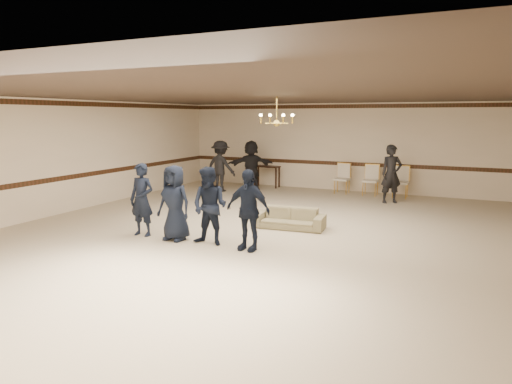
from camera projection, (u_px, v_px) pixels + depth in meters
room at (260, 166)px, 10.30m from camera, size 12.01×14.01×3.21m
chair_rail at (337, 163)px, 16.65m from camera, size 12.00×0.02×0.14m
crown_molding at (339, 106)px, 16.30m from camera, size 12.00×0.02×0.14m
chandelier at (277, 110)px, 10.98m from camera, size 0.94×0.94×0.89m
boy_a at (142, 200)px, 10.27m from camera, size 0.62×0.42×1.68m
boy_b at (175, 203)px, 9.90m from camera, size 0.85×0.57×1.68m
boy_c at (210, 206)px, 9.52m from camera, size 0.82×0.64×1.68m
boy_d at (248, 210)px, 9.15m from camera, size 1.01×0.47×1.68m
settee at (289, 218)px, 11.04m from camera, size 1.78×0.83×0.50m
adult_left at (221, 166)px, 16.38m from camera, size 1.28×0.84×1.85m
adult_mid at (251, 165)px, 16.63m from camera, size 1.71×1.45×1.85m
adult_right at (391, 174)px, 14.16m from camera, size 0.81×0.74×1.85m
banquet_chair_left at (342, 179)px, 15.96m from camera, size 0.56×0.56×1.05m
banquet_chair_mid at (370, 180)px, 15.55m from camera, size 0.51×0.51×1.05m
banquet_chair_right at (400, 182)px, 15.13m from camera, size 0.51×0.51×1.05m
console_table at (267, 176)px, 17.40m from camera, size 1.03×0.50×0.84m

